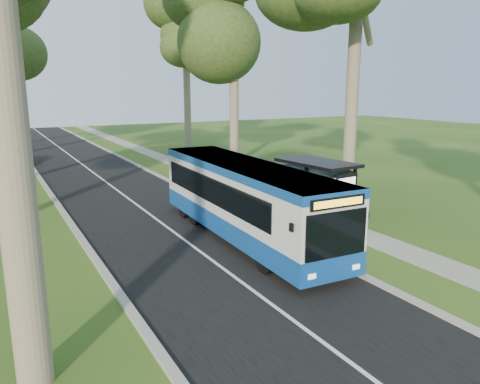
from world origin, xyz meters
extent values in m
plane|color=#294C17|center=(0.00, 0.00, 0.00)|extent=(120.00, 120.00, 0.00)
cube|color=black|center=(-3.50, 10.00, 0.01)|extent=(7.00, 100.00, 0.02)
cube|color=#9E9B93|center=(0.00, 10.00, 0.06)|extent=(0.25, 100.00, 0.12)
cube|color=#9E9B93|center=(-7.00, 10.00, 0.06)|extent=(0.25, 100.00, 0.12)
cube|color=white|center=(-3.50, 10.00, 0.02)|extent=(0.12, 100.00, 0.00)
cube|color=gray|center=(3.00, 10.00, 0.01)|extent=(1.50, 100.00, 0.02)
cube|color=silver|center=(-1.33, 1.95, 1.65)|extent=(2.66, 11.19, 2.64)
cube|color=#104294|center=(-1.33, 1.95, 0.70)|extent=(2.69, 11.22, 0.74)
cube|color=#104294|center=(-1.33, 1.95, 2.82)|extent=(2.69, 11.22, 0.30)
cube|color=black|center=(-1.33, -3.64, 1.76)|extent=(2.09, 0.11, 1.34)
cube|color=yellow|center=(-1.33, -3.67, 2.69)|extent=(1.67, 0.07, 0.20)
cube|color=black|center=(-1.33, -3.57, 0.46)|extent=(2.23, 0.19, 0.28)
cylinder|color=black|center=(-2.37, -1.48, 0.48)|extent=(0.29, 0.97, 0.96)
cylinder|color=black|center=(-0.29, -1.48, 0.48)|extent=(0.29, 0.97, 0.96)
cylinder|color=black|center=(-2.37, 5.19, 0.48)|extent=(0.29, 0.97, 0.96)
cylinder|color=black|center=(-0.29, 5.19, 0.48)|extent=(0.29, 0.97, 0.96)
cylinder|color=gray|center=(0.30, 1.83, 1.40)|extent=(0.09, 0.09, 2.80)
cube|color=navy|center=(0.30, 1.83, 2.41)|extent=(0.16, 0.39, 0.69)
cylinder|color=yellow|center=(0.27, 1.83, 2.58)|extent=(0.09, 0.24, 0.25)
cube|color=white|center=(0.30, 1.83, 1.62)|extent=(0.15, 0.34, 0.45)
cube|color=black|center=(2.54, 0.18, 1.37)|extent=(0.12, 0.12, 2.74)
cube|color=black|center=(2.54, 2.99, 1.37)|extent=(0.12, 0.12, 2.74)
cube|color=black|center=(1.86, 1.58, 2.81)|extent=(2.14, 3.51, 0.13)
cube|color=silver|center=(2.63, 1.58, 1.48)|extent=(0.32, 2.79, 2.19)
cube|color=black|center=(1.86, 0.05, 1.37)|extent=(1.16, 0.29, 2.41)
cube|color=white|center=(1.86, -0.04, 1.37)|extent=(0.93, 0.11, 2.14)
cube|color=black|center=(2.19, 1.91, 0.49)|extent=(0.62, 2.01, 0.07)
cylinder|color=black|center=(1.84, 6.67, 0.44)|extent=(0.49, 0.49, 0.88)
cylinder|color=black|center=(1.84, 6.67, 0.90)|extent=(0.53, 0.53, 0.05)
imported|color=white|center=(-8.18, 25.31, 0.84)|extent=(2.95, 5.24, 1.68)
cylinder|color=#7A6B56|center=(-9.50, -4.00, 6.00)|extent=(0.70, 0.70, 11.99)
cylinder|color=#7A6B56|center=(7.50, 6.00, 5.50)|extent=(0.67, 0.67, 11.00)
cylinder|color=#7A6B56|center=(6.80, 18.00, 5.69)|extent=(0.68, 0.68, 11.37)
ellipsoid|color=#2F4219|center=(6.80, 18.00, 11.70)|extent=(5.20, 5.20, 7.80)
cylinder|color=#7A6B56|center=(8.00, 30.00, 5.60)|extent=(0.68, 0.68, 11.21)
ellipsoid|color=#2F4219|center=(8.00, 30.00, 11.53)|extent=(5.20, 5.20, 7.68)
camera|label=1|loc=(-9.92, -13.31, 5.82)|focal=35.00mm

